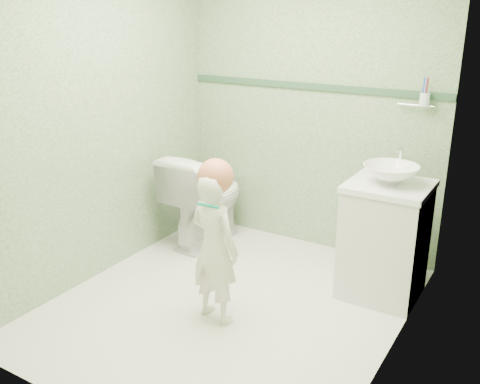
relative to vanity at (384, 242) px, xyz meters
The scene contains 12 objects.
ground 1.16m from the vanity, 140.19° to the right, with size 2.50×2.50×0.00m, color silver.
room_shell 1.35m from the vanity, 140.19° to the right, with size 2.50×2.54×2.40m.
trim_stripe 1.38m from the vanity, 147.36° to the left, with size 2.20×0.02×0.05m, color #305238.
vanity is the anchor object (origin of this frame).
counter 0.41m from the vanity, ahead, with size 0.54×0.52×0.04m, color white.
basin 0.49m from the vanity, ahead, with size 0.37×0.37×0.13m, color white.
faucet 0.60m from the vanity, 90.00° to the left, with size 0.03×0.13×0.18m.
cup_holder 1.05m from the vanity, 83.77° to the left, with size 0.26×0.07×0.21m.
toilet 1.58m from the vanity, behind, with size 0.45×0.79×0.80m, color white.
toddler 1.21m from the vanity, 133.47° to the right, with size 0.37×0.24×1.01m, color beige.
hair_cap 1.32m from the vanity, 134.30° to the right, with size 0.22×0.22×0.22m, color #C76C4B.
teal_toothbrush 1.35m from the vanity, 127.59° to the right, with size 0.11×0.14×0.08m.
Camera 1 is at (1.75, -2.74, 1.94)m, focal length 40.18 mm.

